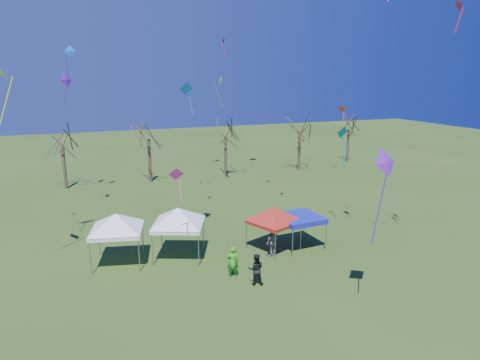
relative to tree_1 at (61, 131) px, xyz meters
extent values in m
plane|color=#294817|center=(10.77, -24.65, -5.79)|extent=(140.00, 140.00, 0.00)
cylinder|color=#3D2D21|center=(0.00, 0.00, -3.65)|extent=(0.32, 0.32, 4.28)
cylinder|color=#3D2D21|center=(8.40, -0.27, -3.47)|extent=(0.32, 0.32, 4.64)
cylinder|color=#3D2D21|center=(16.80, -0.60, -3.55)|extent=(0.32, 0.32, 4.49)
cylinder|color=#3D2D21|center=(26.12, -0.65, -3.56)|extent=(0.32, 0.32, 4.47)
cylinder|color=#3D2D21|center=(34.49, 1.42, -3.68)|extent=(0.32, 0.32, 4.23)
cylinder|color=gray|center=(1.50, -21.09, -4.82)|extent=(0.06, 0.06, 1.93)
cylinder|color=gray|center=(2.11, -18.45, -4.82)|extent=(0.06, 0.06, 1.93)
cylinder|color=gray|center=(4.13, -21.71, -4.82)|extent=(0.06, 0.06, 1.93)
cylinder|color=gray|center=(4.75, -19.07, -4.82)|extent=(0.06, 0.06, 1.93)
cube|color=white|center=(3.12, -20.08, -3.74)|extent=(3.48, 3.48, 0.23)
pyramid|color=white|center=(3.12, -20.08, -2.66)|extent=(4.00, 4.00, 0.97)
cylinder|color=gray|center=(4.97, -21.24, -4.81)|extent=(0.06, 0.06, 1.97)
cylinder|color=gray|center=(6.02, -18.69, -4.81)|extent=(0.06, 0.06, 1.97)
cylinder|color=gray|center=(7.52, -22.29, -4.81)|extent=(0.06, 0.06, 1.97)
cylinder|color=gray|center=(8.57, -19.74, -4.81)|extent=(0.06, 0.06, 1.97)
cube|color=white|center=(6.77, -20.49, -3.70)|extent=(3.86, 3.86, 0.24)
pyramid|color=white|center=(6.77, -20.49, -2.60)|extent=(3.86, 3.86, 0.98)
cylinder|color=gray|center=(12.08, -23.24, -4.90)|extent=(0.05, 0.05, 1.78)
cylinder|color=gray|center=(11.11, -20.93, -4.90)|extent=(0.05, 0.05, 1.78)
cylinder|color=gray|center=(14.38, -22.27, -4.90)|extent=(0.05, 0.05, 1.78)
cylinder|color=gray|center=(13.41, -19.97, -4.90)|extent=(0.05, 0.05, 1.78)
cube|color=#A31C0F|center=(12.75, -21.60, -3.90)|extent=(3.51, 3.51, 0.21)
pyramid|color=#A31C0F|center=(12.75, -21.60, -2.90)|extent=(3.49, 3.49, 0.89)
cylinder|color=gray|center=(13.34, -23.11, -4.89)|extent=(0.05, 0.05, 1.80)
cylinder|color=gray|center=(13.16, -20.59, -4.89)|extent=(0.05, 0.05, 1.80)
cylinder|color=gray|center=(15.86, -22.93, -4.89)|extent=(0.05, 0.05, 1.80)
cylinder|color=gray|center=(15.68, -20.42, -4.89)|extent=(0.05, 0.05, 1.80)
cube|color=#0F1AA3|center=(14.51, -21.76, -3.88)|extent=(2.88, 2.88, 0.22)
cube|color=#0F1AA3|center=(14.51, -21.76, -3.72)|extent=(2.88, 2.88, 0.11)
imported|color=black|center=(9.79, -25.61, -4.91)|extent=(1.04, 0.93, 1.76)
imported|color=slate|center=(12.22, -22.52, -4.85)|extent=(1.19, 0.91, 1.88)
imported|color=green|center=(8.92, -24.31, -4.89)|extent=(0.74, 0.57, 1.81)
cone|color=purple|center=(13.89, -30.32, 1.57)|extent=(1.54, 1.09, 1.31)
cube|color=purple|center=(13.66, -30.40, -0.55)|extent=(0.20, 0.53, 3.55)
cone|color=red|center=(20.93, -26.71, 8.91)|extent=(0.54, 0.75, 0.64)
cube|color=red|center=(20.88, -26.85, 8.12)|extent=(0.32, 0.15, 1.25)
cone|color=#0B87AB|center=(18.86, -19.73, 1.41)|extent=(1.08, 0.70, 0.94)
cube|color=#0B87AB|center=(19.13, -19.67, -0.01)|extent=(0.17, 0.59, 2.35)
cone|color=blue|center=(1.48, -5.53, 7.23)|extent=(1.01, 0.38, 0.98)
cube|color=blue|center=(1.14, -5.48, 6.08)|extent=(0.15, 0.72, 1.82)
cone|color=#5F1ABA|center=(0.98, -3.33, 4.90)|extent=(1.23, 1.24, 1.34)
cube|color=#5F1ABA|center=(0.74, -3.57, 3.37)|extent=(0.54, 0.54, 2.39)
cone|color=#FF38B1|center=(6.10, -23.35, 0.21)|extent=(0.83, 0.46, 0.76)
cube|color=#FF38B1|center=(6.30, -23.37, -0.62)|extent=(0.07, 0.43, 1.26)
cone|color=green|center=(14.40, -6.11, 4.82)|extent=(0.30, 0.87, 0.85)
cube|color=green|center=(14.39, -5.65, 3.41)|extent=(0.94, 0.06, 2.40)
cone|color=#FF420D|center=(29.67, -3.80, 1.63)|extent=(0.84, 1.05, 0.84)
cube|color=#FF420D|center=(29.74, -3.97, 0.29)|extent=(0.38, 0.20, 2.23)
cone|color=red|center=(15.59, -3.70, 8.62)|extent=(0.56, 0.69, 0.69)
cube|color=red|center=(15.72, -3.50, 7.76)|extent=(0.44, 0.31, 1.38)
cone|color=#1485D4|center=(10.94, -6.88, 4.12)|extent=(1.43, 0.89, 1.27)
cube|color=#1485D4|center=(11.31, -6.79, 2.80)|extent=(0.23, 0.78, 1.98)
cube|color=#EDFF1A|center=(-1.86, -20.58, 3.84)|extent=(1.02, 0.35, 2.83)
camera|label=1|loc=(1.31, -45.13, 5.28)|focal=32.00mm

